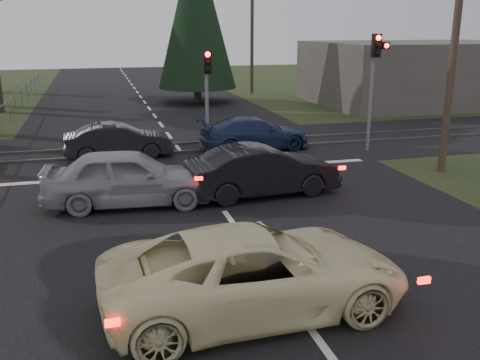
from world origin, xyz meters
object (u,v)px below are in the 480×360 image
object	(u,v)px
utility_pole_mid	(252,30)
cream_coupe	(256,271)
utility_pole_far	(192,29)
dark_hatchback	(263,171)
dark_car_far	(118,141)
traffic_signal_right	(375,70)
blue_sedan	(254,134)
traffic_signal_center	(207,84)
silver_car	(128,177)
utility_pole_near	(456,34)

from	to	relation	value
utility_pole_mid	cream_coupe	distance (m)	33.14
utility_pole_far	dark_hatchback	world-z (taller)	utility_pole_far
cream_coupe	dark_car_far	bearing A→B (deg)	6.14
dark_hatchback	dark_car_far	world-z (taller)	dark_hatchback
traffic_signal_right	utility_pole_far	bearing A→B (deg)	88.80
dark_hatchback	blue_sedan	xyz separation A→B (m)	(1.58, 6.12, -0.09)
traffic_signal_right	traffic_signal_center	distance (m)	6.68
cream_coupe	dark_car_far	world-z (taller)	cream_coupe
utility_pole_far	traffic_signal_center	bearing A→B (deg)	-99.60
traffic_signal_right	utility_pole_far	world-z (taller)	utility_pole_far
utility_pole_mid	dark_hatchback	size ratio (longest dim) A/B	1.95
utility_pole_mid	silver_car	size ratio (longest dim) A/B	1.87
utility_pole_near	dark_hatchback	size ratio (longest dim) A/B	1.95
traffic_signal_right	utility_pole_far	xyz separation A→B (m)	(0.95, 45.53, 1.41)
cream_coupe	blue_sedan	world-z (taller)	cream_coupe
utility_pole_near	blue_sedan	size ratio (longest dim) A/B	1.95
utility_pole_mid	traffic_signal_center	bearing A→B (deg)	-111.21
traffic_signal_right	utility_pole_near	xyz separation A→B (m)	(0.95, -3.47, 1.41)
utility_pole_far	blue_sedan	world-z (taller)	utility_pole_far
traffic_signal_right	traffic_signal_center	xyz separation A→B (m)	(-6.55, 1.20, -0.51)
dark_hatchback	silver_car	bearing A→B (deg)	83.18
utility_pole_mid	cream_coupe	world-z (taller)	utility_pole_mid
traffic_signal_right	blue_sedan	world-z (taller)	traffic_signal_right
traffic_signal_right	utility_pole_mid	xyz separation A→B (m)	(0.95, 20.53, 1.41)
utility_pole_mid	dark_car_far	distance (m)	22.28
dark_hatchback	blue_sedan	distance (m)	6.32
traffic_signal_center	dark_car_far	world-z (taller)	traffic_signal_center
utility_pole_near	silver_car	size ratio (longest dim) A/B	1.87
utility_pole_near	traffic_signal_right	bearing A→B (deg)	105.34
traffic_signal_right	cream_coupe	bearing A→B (deg)	-126.75
utility_pole_far	dark_car_far	size ratio (longest dim) A/B	2.20
utility_pole_far	silver_car	bearing A→B (deg)	-102.43
utility_pole_far	dark_hatchback	xyz separation A→B (m)	(-7.01, -50.02, -3.96)
traffic_signal_center	utility_pole_near	size ratio (longest dim) A/B	0.46
cream_coupe	dark_hatchback	world-z (taller)	cream_coupe
traffic_signal_center	dark_car_far	bearing A→B (deg)	174.00
traffic_signal_center	utility_pole_mid	bearing A→B (deg)	68.79
utility_pole_mid	blue_sedan	size ratio (longest dim) A/B	1.95
utility_pole_near	utility_pole_far	world-z (taller)	same
traffic_signal_center	silver_car	size ratio (longest dim) A/B	0.85
silver_car	dark_car_far	world-z (taller)	silver_car
dark_hatchback	traffic_signal_center	bearing A→B (deg)	-0.38
utility_pole_far	dark_hatchback	size ratio (longest dim) A/B	1.95
utility_pole_mid	blue_sedan	bearing A→B (deg)	-106.05
traffic_signal_right	utility_pole_mid	size ratio (longest dim) A/B	0.52
blue_sedan	dark_car_far	world-z (taller)	dark_car_far
utility_pole_far	cream_coupe	world-z (taller)	utility_pole_far
silver_car	dark_car_far	xyz separation A→B (m)	(0.01, 5.95, -0.14)
cream_coupe	traffic_signal_right	bearing A→B (deg)	-38.63
traffic_signal_right	traffic_signal_center	bearing A→B (deg)	169.59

